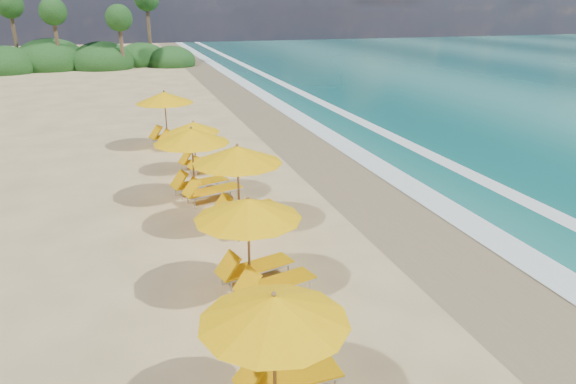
{
  "coord_description": "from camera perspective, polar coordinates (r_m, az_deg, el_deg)",
  "views": [
    {
      "loc": [
        -4.34,
        -14.0,
        6.46
      ],
      "look_at": [
        0.0,
        0.0,
        1.2
      ],
      "focal_mm": 33.11,
      "sensor_mm": 36.0,
      "label": 1
    }
  ],
  "objects": [
    {
      "name": "wet_sand",
      "position": [
        17.53,
        12.6,
        -2.37
      ],
      "size": [
        4.0,
        160.0,
        0.01
      ],
      "primitive_type": "cube",
      "color": "#8D7954",
      "rests_on": "ground"
    },
    {
      "name": "station_5",
      "position": [
        21.47,
        -9.62,
        5.23
      ],
      "size": [
        2.69,
        2.63,
        2.11
      ],
      "rotation": [
        0.0,
        0.0,
        0.33
      ],
      "color": "olive",
      "rests_on": "ground"
    },
    {
      "name": "station_3",
      "position": [
        15.65,
        -4.68,
        1.17
      ],
      "size": [
        3.27,
        3.15,
        2.66
      ],
      "rotation": [
        0.0,
        0.0,
        0.23
      ],
      "color": "olive",
      "rests_on": "ground"
    },
    {
      "name": "treeline",
      "position": [
        60.02,
        -23.12,
        12.99
      ],
      "size": [
        25.8,
        8.8,
        9.74
      ],
      "color": "#163D14",
      "rests_on": "ground"
    },
    {
      "name": "surf_foam",
      "position": [
        18.95,
        19.74,
        -1.31
      ],
      "size": [
        4.0,
        160.0,
        0.01
      ],
      "color": "white",
      "rests_on": "ground"
    },
    {
      "name": "ground",
      "position": [
        16.01,
        0.0,
        -4.04
      ],
      "size": [
        160.0,
        160.0,
        0.0
      ],
      "primitive_type": "plane",
      "color": "#D7BA7E",
      "rests_on": "ground"
    },
    {
      "name": "station_6",
      "position": [
        25.45,
        -12.56,
        8.05
      ],
      "size": [
        3.43,
        3.36,
        2.69
      ],
      "rotation": [
        0.0,
        0.0,
        0.34
      ],
      "color": "olive",
      "rests_on": "ground"
    },
    {
      "name": "station_4",
      "position": [
        18.3,
        -9.61,
        3.57
      ],
      "size": [
        3.28,
        3.2,
        2.59
      ],
      "rotation": [
        0.0,
        0.0,
        0.31
      ],
      "color": "olive",
      "rests_on": "ground"
    },
    {
      "name": "station_1",
      "position": [
        8.67,
        -0.25,
        -16.44
      ],
      "size": [
        2.65,
        2.47,
        2.39
      ],
      "rotation": [
        0.0,
        0.0,
        0.05
      ],
      "color": "olive",
      "rests_on": "ground"
    },
    {
      "name": "station_2",
      "position": [
        12.15,
        -3.46,
        -5.01
      ],
      "size": [
        3.07,
        2.98,
        2.46
      ],
      "rotation": [
        0.0,
        0.0,
        0.27
      ],
      "color": "olive",
      "rests_on": "ground"
    }
  ]
}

